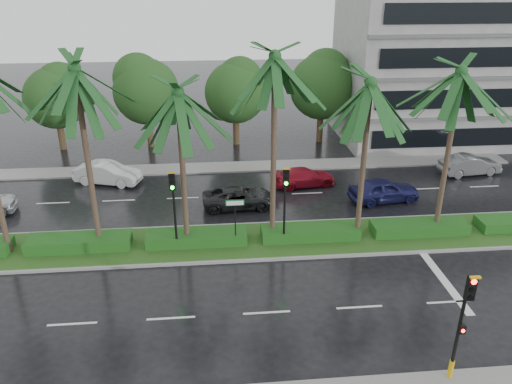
{
  "coord_description": "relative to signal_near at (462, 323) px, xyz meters",
  "views": [
    {
      "loc": [
        -2.04,
        -22.02,
        13.21
      ],
      "look_at": [
        0.15,
        1.5,
        2.69
      ],
      "focal_mm": 35.0,
      "sensor_mm": 36.0,
      "label": 1
    }
  ],
  "objects": [
    {
      "name": "signal_median_left",
      "position": [
        -10.0,
        9.69,
        0.49
      ],
      "size": [
        0.34,
        0.42,
        4.36
      ],
      "color": "black",
      "rests_on": "median"
    },
    {
      "name": "car_red",
      "position": [
        -2.0,
        17.7,
        -1.89
      ],
      "size": [
        2.35,
        4.42,
        1.22
      ],
      "primitive_type": "imported",
      "rotation": [
        0.0,
        0.0,
        1.73
      ],
      "color": "maroon",
      "rests_on": "ground"
    },
    {
      "name": "car_darkgrey",
      "position": [
        -6.5,
        14.83,
        -1.89
      ],
      "size": [
        2.23,
        4.53,
        1.24
      ],
      "primitive_type": "imported",
      "rotation": [
        0.0,
        0.0,
        1.61
      ],
      "color": "black",
      "rests_on": "ground"
    },
    {
      "name": "hedge",
      "position": [
        -6.0,
        10.39,
        -2.05
      ],
      "size": [
        35.2,
        1.4,
        0.6
      ],
      "color": "#164E19",
      "rests_on": "median"
    },
    {
      "name": "signal_median_right",
      "position": [
        -4.5,
        9.69,
        0.49
      ],
      "size": [
        0.34,
        0.42,
        4.36
      ],
      "color": "black",
      "rests_on": "median"
    },
    {
      "name": "car_grey",
      "position": [
        10.0,
        18.62,
        -1.8
      ],
      "size": [
        2.03,
        4.43,
        1.41
      ],
      "primitive_type": "imported",
      "rotation": [
        0.0,
        0.0,
        1.7
      ],
      "color": "#585A5D",
      "rests_on": "ground"
    },
    {
      "name": "ground",
      "position": [
        -6.0,
        9.39,
        -2.5
      ],
      "size": [
        120.0,
        120.0,
        0.0
      ],
      "primitive_type": "plane",
      "color": "black",
      "rests_on": "ground"
    },
    {
      "name": "bg_trees",
      "position": [
        -5.88,
        26.98,
        2.15
      ],
      "size": [
        32.76,
        5.27,
        7.61
      ],
      "color": "#3A261A",
      "rests_on": "ground"
    },
    {
      "name": "building",
      "position": [
        11.0,
        27.39,
        3.5
      ],
      "size": [
        16.0,
        10.0,
        12.0
      ],
      "primitive_type": "cube",
      "color": "gray",
      "rests_on": "ground"
    },
    {
      "name": "far_sidewalk",
      "position": [
        -6.0,
        21.39,
        -2.44
      ],
      "size": [
        40.0,
        2.0,
        0.12
      ],
      "primitive_type": "cube",
      "color": "slate",
      "rests_on": "ground"
    },
    {
      "name": "median",
      "position": [
        -6.0,
        10.39,
        -2.42
      ],
      "size": [
        36.0,
        4.0,
        0.15
      ],
      "color": "gray",
      "rests_on": "ground"
    },
    {
      "name": "lane_markings",
      "position": [
        -2.96,
        8.96,
        -2.5
      ],
      "size": [
        34.0,
        13.06,
        0.01
      ],
      "color": "silver",
      "rests_on": "ground"
    },
    {
      "name": "signal_near",
      "position": [
        0.0,
        0.0,
        0.0
      ],
      "size": [
        0.34,
        0.45,
        4.36
      ],
      "color": "black",
      "rests_on": "near_sidewalk"
    },
    {
      "name": "street_sign",
      "position": [
        -7.0,
        9.87,
        -0.38
      ],
      "size": [
        0.95,
        0.09,
        2.6
      ],
      "color": "black",
      "rests_on": "median"
    },
    {
      "name": "car_blue",
      "position": [
        2.5,
        14.82,
        -1.76
      ],
      "size": [
        2.3,
        4.55,
        1.48
      ],
      "primitive_type": "imported",
      "rotation": [
        0.0,
        0.0,
        1.7
      ],
      "color": "#1A1B4E",
      "rests_on": "ground"
    },
    {
      "name": "palm_row",
      "position": [
        -7.25,
        10.41,
        5.8
      ],
      "size": [
        26.3,
        4.2,
        10.31
      ],
      "color": "#3C2E22",
      "rests_on": "median"
    },
    {
      "name": "car_white",
      "position": [
        -15.1,
        19.3,
        -1.77
      ],
      "size": [
        2.73,
        4.68,
        1.46
      ],
      "primitive_type": "imported",
      "rotation": [
        0.0,
        0.0,
        1.28
      ],
      "color": "#B7B7B7",
      "rests_on": "ground"
    }
  ]
}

